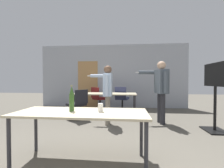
# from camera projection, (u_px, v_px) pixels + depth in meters

# --- Properties ---
(back_wall) EXTENTS (6.46, 0.12, 2.76)m
(back_wall) POSITION_uv_depth(u_px,v_px,m) (112.00, 76.00, 6.65)
(back_wall) COLOR #A3A8B2
(back_wall) RESTS_ON ground_plane
(conference_table_near) EXTENTS (1.87, 0.70, 0.74)m
(conference_table_near) POSITION_uv_depth(u_px,v_px,m) (81.00, 117.00, 2.13)
(conference_table_near) COLOR #C6B793
(conference_table_near) RESTS_ON ground_plane
(conference_table_far) EXTENTS (2.14, 0.82, 0.74)m
(conference_table_far) POSITION_uv_depth(u_px,v_px,m) (105.00, 95.00, 5.23)
(conference_table_far) COLOR #C6B793
(conference_table_far) RESTS_ON ground_plane
(tv_screen) EXTENTS (0.44, 0.92, 1.60)m
(tv_screen) POSITION_uv_depth(u_px,v_px,m) (215.00, 91.00, 3.47)
(tv_screen) COLOR black
(tv_screen) RESTS_ON ground_plane
(person_near_casual) EXTENTS (0.73, 0.57, 1.59)m
(person_near_casual) POSITION_uv_depth(u_px,v_px,m) (107.00, 89.00, 4.02)
(person_near_casual) COLOR slate
(person_near_casual) RESTS_ON ground_plane
(person_center_tall) EXTENTS (0.86, 0.66, 1.72)m
(person_center_tall) POSITION_uv_depth(u_px,v_px,m) (161.00, 86.00, 4.12)
(person_center_tall) COLOR #28282D
(person_center_tall) RESTS_ON ground_plane
(office_chair_far_right) EXTENTS (0.68, 0.67, 0.91)m
(office_chair_far_right) POSITION_uv_depth(u_px,v_px,m) (78.00, 106.00, 4.55)
(office_chair_far_right) COLOR black
(office_chair_far_right) RESTS_ON ground_plane
(office_chair_mid_tucked) EXTENTS (0.68, 0.69, 0.92)m
(office_chair_mid_tucked) POSITION_uv_depth(u_px,v_px,m) (99.00, 99.00, 6.05)
(office_chair_mid_tucked) COLOR black
(office_chair_mid_tucked) RESTS_ON ground_plane
(office_chair_far_left) EXTENTS (0.56, 0.61, 0.94)m
(office_chair_far_left) POSITION_uv_depth(u_px,v_px,m) (122.00, 100.00, 5.81)
(office_chair_far_left) COLOR black
(office_chair_far_left) RESTS_ON ground_plane
(beer_bottle) EXTENTS (0.07, 0.07, 0.37)m
(beer_bottle) POSITION_uv_depth(u_px,v_px,m) (72.00, 99.00, 2.15)
(beer_bottle) COLOR #2D511E
(beer_bottle) RESTS_ON conference_table_near
(drink_cup) EXTENTS (0.07, 0.07, 0.12)m
(drink_cup) POSITION_uv_depth(u_px,v_px,m) (101.00, 108.00, 2.11)
(drink_cup) COLOR silver
(drink_cup) RESTS_ON conference_table_near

